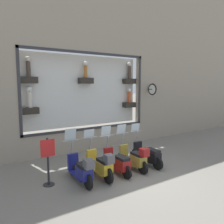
# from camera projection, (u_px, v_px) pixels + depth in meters

# --- Properties ---
(ground_plane) EXTENTS (120.00, 120.00, 0.00)m
(ground_plane) POSITION_uv_depth(u_px,v_px,m) (132.00, 173.00, 8.02)
(ground_plane) COLOR gray
(building_facade) EXTENTS (1.25, 36.00, 10.22)m
(building_facade) POSITION_uv_depth(u_px,v_px,m) (86.00, 42.00, 10.39)
(building_facade) COLOR gray
(building_facade) RESTS_ON ground_plane
(scooter_black_0) EXTENTS (1.80, 0.60, 1.58)m
(scooter_black_0) POSITION_uv_depth(u_px,v_px,m) (148.00, 155.00, 8.72)
(scooter_black_0) COLOR black
(scooter_black_0) RESTS_ON ground_plane
(scooter_olive_1) EXTENTS (1.79, 0.61, 1.61)m
(scooter_olive_1) POSITION_uv_depth(u_px,v_px,m) (135.00, 158.00, 8.27)
(scooter_olive_1) COLOR black
(scooter_olive_1) RESTS_ON ground_plane
(scooter_red_2) EXTENTS (1.79, 0.60, 1.62)m
(scooter_red_2) POSITION_uv_depth(u_px,v_px,m) (118.00, 162.00, 7.93)
(scooter_red_2) COLOR black
(scooter_red_2) RESTS_ON ground_plane
(scooter_yellow_3) EXTENTS (1.81, 0.60, 1.57)m
(scooter_yellow_3) POSITION_uv_depth(u_px,v_px,m) (101.00, 165.00, 7.49)
(scooter_yellow_3) COLOR black
(scooter_yellow_3) RESTS_ON ground_plane
(scooter_navy_4) EXTENTS (1.80, 0.61, 1.68)m
(scooter_navy_4) POSITION_uv_depth(u_px,v_px,m) (81.00, 169.00, 7.10)
(scooter_navy_4) COLOR black
(scooter_navy_4) RESTS_ON ground_plane
(shop_sign_post) EXTENTS (0.36, 0.45, 1.55)m
(shop_sign_post) POSITION_uv_depth(u_px,v_px,m) (48.00, 160.00, 6.93)
(shop_sign_post) COLOR #232326
(shop_sign_post) RESTS_ON ground_plane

